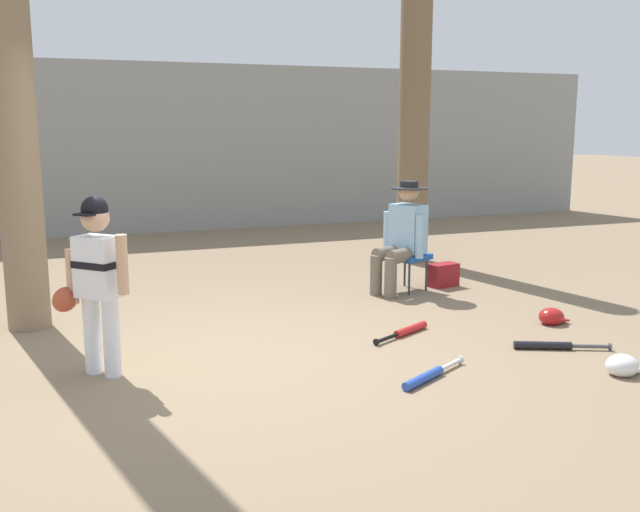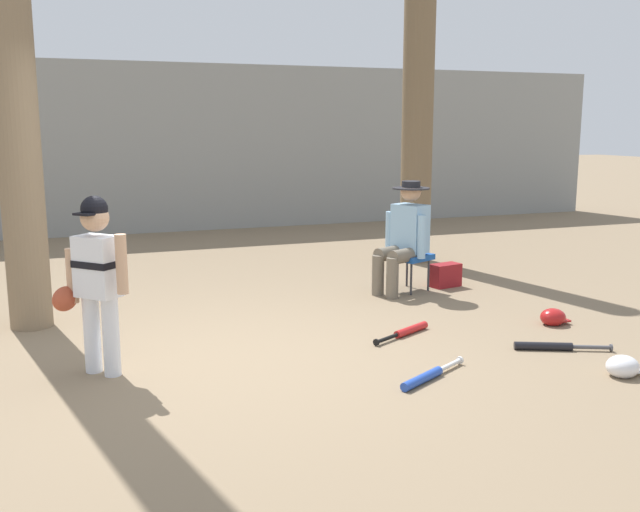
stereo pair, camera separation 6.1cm
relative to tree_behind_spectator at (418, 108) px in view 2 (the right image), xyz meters
The scene contains 12 objects.
ground_plane 4.98m from the tree_behind_spectator, 134.85° to the right, with size 60.00×60.00×0.00m, color #7F6B51.
concrete_back_wall 5.11m from the tree_behind_spectator, 129.30° to the left, with size 18.00×0.36×2.81m, color gray.
tree_behind_spectator is the anchor object (origin of this frame).
young_ballplayer 5.40m from the tree_behind_spectator, 143.42° to the right, with size 0.56×0.46×1.31m.
folding_stool 2.42m from the tree_behind_spectator, 119.71° to the right, with size 0.53×0.53×0.41m.
seated_spectator 2.31m from the tree_behind_spectator, 121.52° to the right, with size 0.67×0.55×1.20m.
handbag_beside_stool 2.44m from the tree_behind_spectator, 105.06° to the right, with size 0.34×0.18×0.26m, color maroon.
bat_blue_youth 4.99m from the tree_behind_spectator, 116.70° to the right, with size 0.70×0.42×0.07m.
bat_red_barrel 3.99m from the tree_behind_spectator, 118.78° to the right, with size 0.67×0.39×0.07m.
bat_black_composite 4.38m from the tree_behind_spectator, 101.53° to the right, with size 0.73×0.38×0.07m.
batting_helmet_red 3.76m from the tree_behind_spectator, 94.95° to the right, with size 0.28×0.21×0.16m.
batting_helmet_white 4.95m from the tree_behind_spectator, 98.63° to the right, with size 0.29×0.22×0.16m.
Camera 2 is at (-1.24, -5.12, 1.79)m, focal length 39.99 mm.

